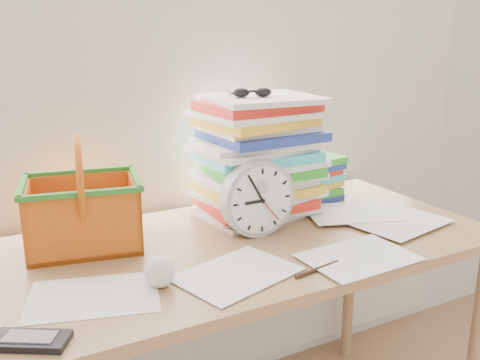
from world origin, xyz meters
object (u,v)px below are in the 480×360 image
paper_stack (257,157)px  clock (258,198)px  calculator (31,341)px  basket (81,194)px  book_stack (306,178)px  desk (247,264)px

paper_stack → clock: (-0.09, -0.16, -0.08)m
clock → calculator: (-0.66, -0.28, -0.10)m
paper_stack → clock: paper_stack is taller
basket → calculator: bearing=-103.8°
clock → basket: basket is taller
paper_stack → calculator: bearing=-149.9°
book_stack → calculator: bearing=-153.3°
clock → book_stack: (0.32, 0.21, -0.04)m
clock → book_stack: 0.39m
paper_stack → book_stack: size_ratio=1.47×
desk → clock: bearing=21.8°
clock → basket: 0.48m
paper_stack → book_stack: (0.23, 0.06, -0.11)m
clock → basket: size_ratio=0.74×
paper_stack → clock: size_ratio=1.70×
book_stack → desk: bearing=-147.5°
desk → book_stack: (0.36, 0.23, 0.15)m
paper_stack → desk: bearing=-127.5°
basket → calculator: size_ratio=2.12×
book_stack → clock: bearing=-146.2°
desk → clock: (0.04, 0.02, 0.19)m
desk → calculator: calculator is taller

